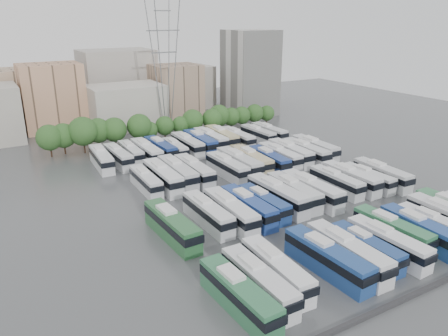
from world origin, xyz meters
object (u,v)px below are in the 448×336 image
bus_r2_s4 (194,171)px  bus_r3_s6 (188,144)px  bus_r0_s1 (259,281)px  bus_r1_s13 (382,174)px  bus_r3_s0 (101,159)px  bus_r3_s8 (210,139)px  bus_r2_s6 (227,167)px  bus_r0_s9 (421,231)px  bus_r3_s7 (200,142)px  bus_r0_s10 (434,226)px  bus_r1_s6 (277,195)px  bus_r0_s7 (388,243)px  bus_r2_s1 (146,181)px  bus_r1_s10 (336,182)px  bus_r0_s4 (327,258)px  bus_r3_s2 (131,152)px  bus_r3_s3 (147,152)px  bus_r2_s10 (280,156)px  bus_r2_s3 (178,173)px  bus_r1_s2 (208,213)px  bus_r3_s13 (269,132)px  bus_r2_s11 (290,153)px  bus_r0_s2 (276,269)px  bus_r2_s7 (239,163)px  bus_r2_s8 (252,160)px  bus_r0_s0 (239,294)px  electricity_pylon (165,62)px  bus_r3_s4 (160,148)px  bus_r3_s1 (118,156)px  bus_r2_s9 (269,160)px  bus_r1_s8 (311,190)px  bus_r1_s11 (351,178)px  bus_r0_s8 (392,230)px  bus_r1_s0 (172,225)px  apartment_tower (250,73)px  bus_r0_s6 (366,247)px  bus_r2_s12 (306,152)px  bus_r2_s13 (315,148)px  bus_r3_s12 (258,134)px  bus_r1_s3 (231,211)px  bus_r0_s5 (348,252)px  bus_r3_s9 (222,137)px  bus_r1_s12 (368,178)px  bus_r1_s5 (264,203)px  bus_r2_s2 (163,177)px

bus_r2_s4 → bus_r3_s6: bearing=69.3°
bus_r0_s1 → bus_r1_s13: bus_r1_s13 is taller
bus_r3_s0 → bus_r3_s8: (26.73, 1.60, 0.08)m
bus_r2_s6 → bus_r3_s8: bus_r3_s8 is taller
bus_r0_s9 → bus_r3_s7: (-6.55, 54.82, 0.12)m
bus_r1_s13 → bus_r3_s0: bearing=142.6°
bus_r0_s10 → bus_r1_s6: bus_r1_s6 is taller
bus_r0_s7 → bus_r2_s1: size_ratio=1.05×
bus_r2_s6 → bus_r3_s6: bus_r3_s6 is taller
bus_r1_s10 → bus_r0_s4: bearing=-136.0°
bus_r2_s1 → bus_r3_s2: 18.64m
bus_r1_s6 → bus_r3_s3: (-10.15, 34.16, -0.08)m
bus_r2_s10 → bus_r2_s3: bearing=177.9°
bus_r1_s2 → bus_r3_s13: bearing=43.3°
bus_r2_s3 → bus_r2_s11: bearing=-0.5°
bus_r0_s2 → bus_r3_s8: (20.03, 53.79, 0.13)m
bus_r2_s7 → bus_r2_s8: 3.37m
bus_r0_s0 → bus_r1_s2: bearing=69.1°
electricity_pylon → bus_r1_s2: size_ratio=2.72×
bus_r2_s1 → bus_r3_s4: size_ratio=0.92×
bus_r2_s3 → bus_r1_s6: bearing=-60.6°
bus_r3_s1 → bus_r3_s8: 23.26m
bus_r2_s9 → bus_r2_s11: 6.74m
bus_r1_s8 → bus_r1_s11: bearing=4.3°
bus_r0_s8 → bus_r1_s0: 31.02m
bus_r3_s7 → bus_r1_s8: bearing=-83.7°
bus_r0_s8 → bus_r2_s7: size_ratio=0.89×
apartment_tower → electricity_pylon: bearing=-166.0°
apartment_tower → bus_r0_s10: bearing=-105.1°
bus_r0_s10 → bus_r2_s6: bus_r2_s6 is taller
bus_r0_s6 → bus_r2_s7: bus_r2_s7 is taller
bus_r0_s6 → bus_r2_s7: (3.06, 36.44, 0.39)m
bus_r2_s8 → bus_r3_s1: bearing=147.1°
bus_r2_s4 → bus_r2_s12: (26.49, -1.31, 0.02)m
bus_r0_s4 → bus_r3_s3: bearing=91.1°
bus_r2_s6 → bus_r2_s13: bus_r2_s13 is taller
bus_r1_s11 → bus_r2_s8: bearing=118.9°
bus_r2_s7 → bus_r3_s3: bearing=128.0°
bus_r3_s8 → bus_r3_s12: (12.85, -1.44, -0.19)m
bus_r2_s6 → bus_r1_s3: bearing=-119.9°
bus_r0_s8 → bus_r2_s8: size_ratio=0.93×
bus_r2_s13 → bus_r1_s2: bearing=-153.4°
bus_r0_s5 → bus_r3_s2: bus_r0_s5 is taller
bus_r0_s1 → bus_r3_s2: (3.45, 54.82, -0.13)m
bus_r3_s9 → bus_r0_s10: bearing=-84.3°
bus_r0_s1 → bus_r1_s12: (36.44, 17.67, -0.17)m
bus_r2_s1 → bus_r3_s9: 32.42m
bus_r0_s1 → bus_r1_s5: 22.19m
bus_r3_s8 → bus_r0_s0: bearing=-116.1°
bus_r0_s5 → bus_r2_s2: 38.23m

